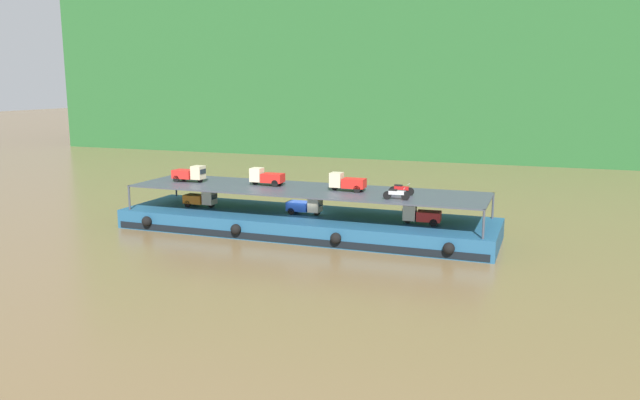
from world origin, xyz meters
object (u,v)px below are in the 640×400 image
Objects in this scene: mini_truck_upper_fore at (347,182)px; motorcycle_upper_port at (396,194)px; mini_truck_upper_stern at (190,174)px; mini_truck_upper_mid at (266,177)px; mini_truck_lower_stern at (201,199)px; motorcycle_upper_centre at (401,189)px; cargo_barge at (305,223)px; mini_truck_lower_mid at (421,215)px; mini_truck_lower_aft at (305,206)px.

mini_truck_upper_fore is 4.99m from motorcycle_upper_port.
motorcycle_upper_port is (18.14, -2.08, -0.26)m from mini_truck_upper_stern.
mini_truck_upper_mid is at bearing 4.73° from mini_truck_upper_stern.
mini_truck_lower_stern is 1.45× the size of motorcycle_upper_port.
motorcycle_upper_centre is (-0.10, 2.09, 0.00)m from motorcycle_upper_port.
mini_truck_upper_fore is 1.45× the size of motorcycle_upper_centre.
mini_truck_lower_mid reaches higher than cargo_barge.
mini_truck_upper_stern reaches higher than motorcycle_upper_port.
mini_truck_lower_mid is at bearing -2.31° from cargo_barge.
mini_truck_upper_mid and mini_truck_upper_fore have the same top height.
motorcycle_upper_port is at bearing -6.03° from mini_truck_lower_stern.
mini_truck_upper_fore is (6.94, -0.31, 0.00)m from mini_truck_upper_mid.
mini_truck_upper_stern is at bearing -179.98° from motorcycle_upper_centre.
motorcycle_upper_port reaches higher than mini_truck_lower_mid.
mini_truck_lower_stern is at bearing -179.00° from motorcycle_upper_centre.
mini_truck_lower_aft is 0.99× the size of mini_truck_lower_mid.
mini_truck_lower_mid is 6.28m from mini_truck_upper_fore.
cargo_barge is 10.78× the size of mini_truck_upper_stern.
motorcycle_upper_port is (4.40, -2.34, -0.26)m from mini_truck_upper_fore.
motorcycle_upper_centre is (16.87, 0.29, 1.74)m from mini_truck_lower_stern.
mini_truck_upper_fore is at bearing 176.70° from motorcycle_upper_centre.
mini_truck_upper_mid reaches higher than motorcycle_upper_centre.
motorcycle_upper_centre is (18.04, 0.00, -0.26)m from mini_truck_upper_stern.
cargo_barge is 1.45m from mini_truck_lower_aft.
mini_truck_upper_fore is 1.45× the size of motorcycle_upper_port.
cargo_barge is 8.64m from motorcycle_upper_port.
mini_truck_lower_mid is (9.28, -0.37, 1.44)m from cargo_barge.
motorcycle_upper_centre is at bearing 165.77° from mini_truck_lower_mid.
mini_truck_lower_stern is (-9.20, -0.26, 1.44)m from cargo_barge.
mini_truck_upper_fore reaches higher than mini_truck_lower_aft.
mini_truck_upper_mid is at bearing 175.70° from mini_truck_lower_mid.
mini_truck_upper_stern is at bearing 179.83° from cargo_barge.
motorcycle_upper_centre is at bearing 0.02° from mini_truck_upper_stern.
mini_truck_upper_fore is at bearing 173.66° from mini_truck_lower_mid.
mini_truck_lower_stern is at bearing -179.01° from mini_truck_lower_aft.
mini_truck_upper_fore is (12.57, 0.54, 2.00)m from mini_truck_lower_stern.
mini_truck_upper_stern is (-10.45, 0.13, 2.00)m from mini_truck_lower_aft.
mini_truck_lower_aft is 1.45× the size of motorcycle_upper_centre.
mini_truck_upper_fore is at bearing 152.05° from motorcycle_upper_port.
mini_truck_lower_aft is at bearing -0.70° from mini_truck_upper_stern.
mini_truck_lower_stern is 18.48m from mini_truck_lower_mid.
cargo_barge is 15.63× the size of motorcycle_upper_centre.
cargo_barge is 10.77× the size of mini_truck_lower_stern.
mini_truck_lower_aft is 9.21m from mini_truck_lower_mid.
mini_truck_lower_stern is 0.99× the size of mini_truck_lower_mid.
motorcycle_upper_port is at bearing -14.25° from mini_truck_lower_aft.
mini_truck_lower_stern is 16.96m from motorcycle_upper_centre.
mini_truck_upper_mid is at bearing 166.87° from motorcycle_upper_port.
cargo_barge is 4.82m from mini_truck_upper_fore.
mini_truck_upper_stern and mini_truck_upper_mid have the same top height.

